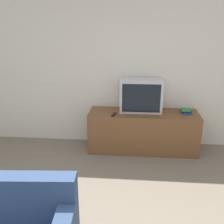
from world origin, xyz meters
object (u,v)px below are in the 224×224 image
(tv_stand, at_px, (143,131))
(remote_on_stand, at_px, (114,114))
(book_stack, at_px, (186,111))
(television, at_px, (141,95))

(tv_stand, height_order, remote_on_stand, remote_on_stand)
(tv_stand, height_order, book_stack, book_stack)
(tv_stand, xyz_separation_m, television, (-0.05, 0.09, 0.59))
(television, xyz_separation_m, book_stack, (0.73, -0.05, -0.23))
(tv_stand, relative_size, remote_on_stand, 10.41)
(tv_stand, relative_size, television, 2.62)
(television, bearing_deg, remote_on_stand, -149.60)
(remote_on_stand, bearing_deg, tv_stand, 18.44)
(book_stack, height_order, remote_on_stand, book_stack)
(tv_stand, distance_m, book_stack, 0.77)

